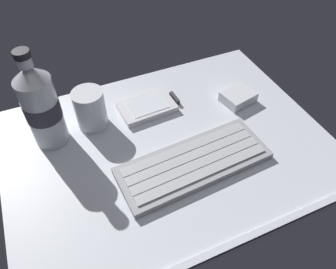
{
  "coord_description": "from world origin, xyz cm",
  "views": [
    {
      "loc": [
        -17.76,
        -40.1,
        49.62
      ],
      "look_at": [
        0.0,
        0.0,
        3.0
      ],
      "focal_mm": 35.08,
      "sensor_mm": 36.0,
      "label": 1
    }
  ],
  "objects_px": {
    "juice_cup": "(91,110)",
    "water_bottle": "(41,106)",
    "keyboard": "(194,163)",
    "charger_block": "(238,97)",
    "handheld_device": "(150,106)"
  },
  "relations": [
    {
      "from": "juice_cup",
      "to": "water_bottle",
      "type": "xyz_separation_m",
      "value": [
        -0.09,
        -0.01,
        0.05
      ]
    },
    {
      "from": "water_bottle",
      "to": "juice_cup",
      "type": "bearing_deg",
      "value": 6.5
    },
    {
      "from": "juice_cup",
      "to": "keyboard",
      "type": "bearing_deg",
      "value": -52.36
    },
    {
      "from": "keyboard",
      "to": "charger_block",
      "type": "xyz_separation_m",
      "value": [
        0.18,
        0.13,
        0.0
      ]
    },
    {
      "from": "keyboard",
      "to": "handheld_device",
      "type": "xyz_separation_m",
      "value": [
        -0.02,
        0.18,
        -0.0
      ]
    },
    {
      "from": "handheld_device",
      "to": "juice_cup",
      "type": "height_order",
      "value": "juice_cup"
    },
    {
      "from": "handheld_device",
      "to": "charger_block",
      "type": "relative_size",
      "value": 1.87
    },
    {
      "from": "handheld_device",
      "to": "charger_block",
      "type": "xyz_separation_m",
      "value": [
        0.19,
        -0.06,
        0.0
      ]
    },
    {
      "from": "juice_cup",
      "to": "charger_block",
      "type": "height_order",
      "value": "juice_cup"
    },
    {
      "from": "keyboard",
      "to": "juice_cup",
      "type": "height_order",
      "value": "juice_cup"
    },
    {
      "from": "keyboard",
      "to": "water_bottle",
      "type": "xyz_separation_m",
      "value": [
        -0.23,
        0.18,
        0.08
      ]
    },
    {
      "from": "handheld_device",
      "to": "charger_block",
      "type": "distance_m",
      "value": 0.2
    },
    {
      "from": "keyboard",
      "to": "charger_block",
      "type": "relative_size",
      "value": 4.23
    },
    {
      "from": "juice_cup",
      "to": "water_bottle",
      "type": "height_order",
      "value": "water_bottle"
    },
    {
      "from": "water_bottle",
      "to": "keyboard",
      "type": "bearing_deg",
      "value": -37.46
    }
  ]
}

